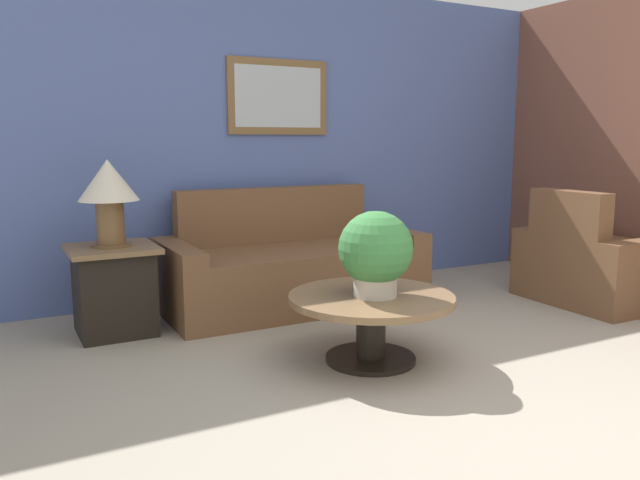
{
  "coord_description": "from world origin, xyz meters",
  "views": [
    {
      "loc": [
        -2.28,
        -1.88,
        1.31
      ],
      "look_at": [
        -0.27,
        1.88,
        0.62
      ],
      "focal_mm": 35.0,
      "sensor_mm": 36.0,
      "label": 1
    }
  ],
  "objects": [
    {
      "name": "ground_plane",
      "position": [
        0.0,
        0.0,
        0.0
      ],
      "size": [
        20.0,
        20.0,
        0.0
      ],
      "primitive_type": "plane",
      "color": "gray"
    },
    {
      "name": "wall_back",
      "position": [
        -0.0,
        3.05,
        1.31
      ],
      "size": [
        7.34,
        0.09,
        2.6
      ],
      "color": "#5166A8",
      "rests_on": "ground_plane"
    },
    {
      "name": "couch_main",
      "position": [
        -0.2,
        2.49,
        0.3
      ],
      "size": [
        2.02,
        0.9,
        0.92
      ],
      "color": "brown",
      "rests_on": "ground_plane"
    },
    {
      "name": "armchair",
      "position": [
        2.06,
        1.43,
        0.29
      ],
      "size": [
        1.0,
        1.05,
        0.92
      ],
      "rotation": [
        0.0,
        0.0,
        1.55
      ],
      "color": "brown",
      "rests_on": "ground_plane"
    },
    {
      "name": "coffee_table",
      "position": [
        -0.34,
        1.12,
        0.3
      ],
      "size": [
        0.98,
        0.98,
        0.41
      ],
      "color": "black",
      "rests_on": "ground_plane"
    },
    {
      "name": "side_table",
      "position": [
        -1.58,
        2.4,
        0.31
      ],
      "size": [
        0.57,
        0.57,
        0.6
      ],
      "color": "black",
      "rests_on": "ground_plane"
    },
    {
      "name": "table_lamp",
      "position": [
        -1.58,
        2.4,
        0.98
      ],
      "size": [
        0.39,
        0.39,
        0.58
      ],
      "color": "brown",
      "rests_on": "side_table"
    },
    {
      "name": "potted_plant_on_table",
      "position": [
        -0.34,
        1.08,
        0.67
      ],
      "size": [
        0.43,
        0.43,
        0.5
      ],
      "color": "beige",
      "rests_on": "coffee_table"
    }
  ]
}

